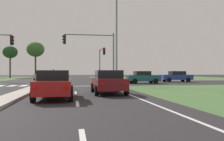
% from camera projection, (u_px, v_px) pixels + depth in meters
% --- Properties ---
extents(ground_plane, '(200.00, 200.00, 0.00)m').
position_uv_depth(ground_plane, '(47.00, 83.00, 31.00)').
color(ground_plane, '#282628').
extents(grass_verge_far_right, '(35.00, 35.00, 0.01)m').
position_uv_depth(grass_verge_far_right, '(164.00, 78.00, 59.30)').
color(grass_verge_far_right, '#476B38').
rests_on(grass_verge_far_right, ground).
extents(median_island_near, '(1.20, 22.00, 0.14)m').
position_uv_depth(median_island_near, '(7.00, 99.00, 12.25)').
color(median_island_near, '#ADA89E').
rests_on(median_island_near, ground).
extents(median_island_far, '(1.20, 36.00, 0.14)m').
position_uv_depth(median_island_far, '(58.00, 78.00, 55.67)').
color(median_island_far, '#ADA89E').
rests_on(median_island_far, ground).
extents(lane_dash_near, '(0.14, 2.00, 0.01)m').
position_uv_depth(lane_dash_near, '(83.00, 140.00, 5.04)').
color(lane_dash_near, silver).
rests_on(lane_dash_near, ground).
extents(lane_dash_second, '(0.14, 2.00, 0.01)m').
position_uv_depth(lane_dash_second, '(77.00, 104.00, 10.97)').
color(lane_dash_second, silver).
rests_on(lane_dash_second, ground).
extents(lane_dash_third, '(0.14, 2.00, 0.01)m').
position_uv_depth(lane_dash_third, '(76.00, 93.00, 16.89)').
color(lane_dash_third, silver).
rests_on(lane_dash_third, ground).
extents(edge_line_right, '(0.14, 24.00, 0.01)m').
position_uv_depth(edge_line_right, '(133.00, 96.00, 14.34)').
color(edge_line_right, silver).
rests_on(edge_line_right, ground).
extents(stop_bar_near, '(6.40, 0.50, 0.01)m').
position_uv_depth(stop_bar_near, '(78.00, 86.00, 24.71)').
color(stop_bar_near, silver).
rests_on(stop_bar_near, ground).
extents(crosswalk_bar_third, '(0.70, 2.80, 0.01)m').
position_uv_depth(crosswalk_bar_third, '(1.00, 86.00, 25.21)').
color(crosswalk_bar_third, silver).
rests_on(crosswalk_bar_third, ground).
extents(crosswalk_bar_fourth, '(0.70, 2.80, 0.01)m').
position_uv_depth(crosswalk_bar_fourth, '(12.00, 86.00, 25.39)').
color(crosswalk_bar_fourth, silver).
rests_on(crosswalk_bar_fourth, ground).
extents(crosswalk_bar_fifth, '(0.70, 2.80, 0.01)m').
position_uv_depth(crosswalk_bar_fifth, '(24.00, 86.00, 25.58)').
color(crosswalk_bar_fifth, silver).
rests_on(crosswalk_bar_fifth, ground).
extents(crosswalk_bar_sixth, '(0.70, 2.80, 0.01)m').
position_uv_depth(crosswalk_bar_sixth, '(35.00, 86.00, 25.76)').
color(crosswalk_bar_sixth, silver).
rests_on(crosswalk_bar_sixth, ground).
extents(car_maroon_near, '(2.05, 4.57, 1.55)m').
position_uv_depth(car_maroon_near, '(108.00, 82.00, 16.07)').
color(car_maroon_near, maroon).
rests_on(car_maroon_near, ground).
extents(car_silver_second, '(1.97, 4.54, 1.58)m').
position_uv_depth(car_silver_second, '(41.00, 76.00, 44.14)').
color(car_silver_second, '#B7B7BC').
rests_on(car_silver_second, ground).
extents(car_grey_third, '(2.05, 4.47, 1.54)m').
position_uv_depth(car_grey_third, '(50.00, 75.00, 60.30)').
color(car_grey_third, slate).
rests_on(car_grey_third, ground).
extents(car_red_fourth, '(1.99, 4.54, 1.52)m').
position_uv_depth(car_red_fourth, '(54.00, 84.00, 12.95)').
color(car_red_fourth, '#A31919').
rests_on(car_red_fourth, ground).
extents(car_teal_sixth, '(4.19, 2.09, 1.57)m').
position_uv_depth(car_teal_sixth, '(143.00, 77.00, 30.75)').
color(car_teal_sixth, '#19565B').
rests_on(car_teal_sixth, ground).
extents(car_blue_seventh, '(4.61, 2.02, 1.59)m').
position_uv_depth(car_blue_seventh, '(176.00, 76.00, 35.62)').
color(car_blue_seventh, navy).
rests_on(car_blue_seventh, ground).
extents(traffic_signal_far_right, '(0.32, 5.79, 5.11)m').
position_uv_depth(traffic_signal_far_right, '(101.00, 58.00, 36.55)').
color(traffic_signal_far_right, gray).
rests_on(traffic_signal_far_right, ground).
extents(traffic_signal_near_right, '(5.47, 0.32, 5.60)m').
position_uv_depth(traffic_signal_near_right, '(95.00, 49.00, 25.42)').
color(traffic_signal_near_right, gray).
rests_on(traffic_signal_near_right, ground).
extents(street_lamp_second, '(2.39, 1.24, 10.36)m').
position_uv_depth(street_lamp_second, '(115.00, 34.00, 27.53)').
color(street_lamp_second, gray).
rests_on(street_lamp_second, ground).
extents(pedestrian_at_median, '(0.34, 0.34, 1.86)m').
position_uv_depth(pedestrian_at_median, '(53.00, 73.00, 40.25)').
color(pedestrian_at_median, maroon).
rests_on(pedestrian_at_median, median_island_far).
extents(treeline_third, '(3.57, 3.57, 7.98)m').
position_uv_depth(treeline_third, '(10.00, 52.00, 60.37)').
color(treeline_third, '#423323').
rests_on(treeline_third, ground).
extents(treeline_fourth, '(4.77, 4.77, 9.73)m').
position_uv_depth(treeline_fourth, '(36.00, 50.00, 66.26)').
color(treeline_fourth, '#423323').
rests_on(treeline_fourth, ground).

